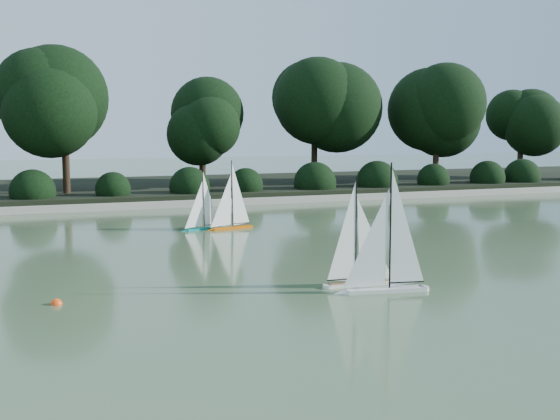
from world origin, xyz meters
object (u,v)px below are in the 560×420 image
at_px(sailboat_orange, 228,218).
at_px(race_buoy, 56,304).
at_px(sailboat_teal, 200,220).
at_px(sailboat_white_b, 365,267).
at_px(sailboat_white_a, 379,271).

relative_size(sailboat_orange, race_buoy, 10.77).
bearing_deg(sailboat_teal, sailboat_white_b, -82.24).
relative_size(sailboat_white_b, race_buoy, 11.04).
height_order(sailboat_white_b, sailboat_orange, sailboat_white_b).
bearing_deg(sailboat_teal, sailboat_orange, -8.77).
xyz_separation_m(sailboat_white_a, race_buoy, (-3.91, 0.81, -0.28)).
distance_m(sailboat_teal, race_buoy, 6.26).
distance_m(sailboat_orange, sailboat_teal, 0.58).
bearing_deg(sailboat_white_b, sailboat_white_a, -93.18).
relative_size(sailboat_white_a, sailboat_orange, 1.16).
height_order(sailboat_white_a, race_buoy, sailboat_white_a).
xyz_separation_m(sailboat_orange, race_buoy, (-3.72, -5.32, -0.24)).
xyz_separation_m(sailboat_white_b, sailboat_orange, (-0.21, 5.70, -0.00)).
distance_m(sailboat_white_b, sailboat_teal, 5.84).
bearing_deg(sailboat_white_b, race_buoy, 174.44).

